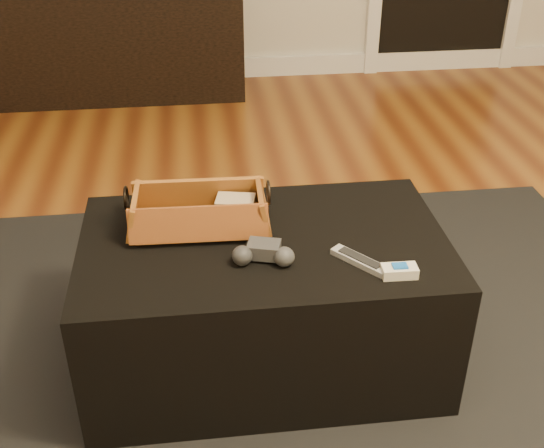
{
  "coord_description": "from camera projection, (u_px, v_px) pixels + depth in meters",
  "views": [
    {
      "loc": [
        -0.29,
        -1.42,
        1.42
      ],
      "look_at": [
        -0.1,
        0.11,
        0.49
      ],
      "focal_mm": 45.0,
      "sensor_mm": 36.0,
      "label": 1
    }
  ],
  "objects": [
    {
      "name": "cloth_bundle",
      "position": [
        236.0,
        207.0,
        1.92
      ],
      "size": [
        0.12,
        0.09,
        0.06
      ],
      "primitive_type": "cube",
      "rotation": [
        0.0,
        0.0,
        -0.21
      ],
      "color": "tan",
      "rests_on": "wicker_basket"
    },
    {
      "name": "floor",
      "position": [
        311.0,
        388.0,
        1.97
      ],
      "size": [
        5.0,
        5.5,
        0.01
      ],
      "primitive_type": "cube",
      "color": "brown",
      "rests_on": "ground"
    },
    {
      "name": "media_cabinet",
      "position": [
        105.0,
        43.0,
        3.87
      ],
      "size": [
        1.55,
        0.45,
        0.61
      ],
      "primitive_type": "cube",
      "color": "black",
      "rests_on": "floor"
    },
    {
      "name": "silver_remote",
      "position": [
        360.0,
        260.0,
        1.75
      ],
      "size": [
        0.13,
        0.15,
        0.02
      ],
      "color": "#A8ABB0",
      "rests_on": "ottoman"
    },
    {
      "name": "tv_remote",
      "position": [
        192.0,
        223.0,
        1.88
      ],
      "size": [
        0.21,
        0.06,
        0.02
      ],
      "primitive_type": "cube",
      "rotation": [
        0.0,
        0.0,
        0.07
      ],
      "color": "black",
      "rests_on": "wicker_basket"
    },
    {
      "name": "area_rug",
      "position": [
        267.0,
        369.0,
        2.03
      ],
      "size": [
        2.6,
        2.0,
        0.01
      ],
      "primitive_type": "cube",
      "color": "black",
      "rests_on": "floor"
    },
    {
      "name": "cream_gadget",
      "position": [
        399.0,
        271.0,
        1.7
      ],
      "size": [
        0.09,
        0.05,
        0.03
      ],
      "color": "beige",
      "rests_on": "ottoman"
    },
    {
      "name": "baseboard",
      "position": [
        237.0,
        68.0,
        4.26
      ],
      "size": [
        5.0,
        0.04,
        0.12
      ],
      "primitive_type": "cube",
      "color": "white",
      "rests_on": "floor"
    },
    {
      "name": "wicker_basket",
      "position": [
        199.0,
        213.0,
        1.88
      ],
      "size": [
        0.4,
        0.22,
        0.14
      ],
      "color": "#976422",
      "rests_on": "ottoman"
    },
    {
      "name": "game_controller",
      "position": [
        263.0,
        253.0,
        1.74
      ],
      "size": [
        0.17,
        0.11,
        0.05
      ],
      "color": "#313133",
      "rests_on": "ottoman"
    },
    {
      "name": "ottoman",
      "position": [
        264.0,
        301.0,
        1.96
      ],
      "size": [
        1.0,
        0.6,
        0.42
      ],
      "primitive_type": "cube",
      "color": "black",
      "rests_on": "area_rug"
    }
  ]
}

